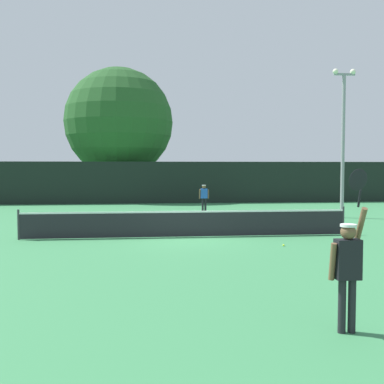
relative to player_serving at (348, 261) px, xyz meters
The scene contains 9 objects.
ground_plane 10.20m from the player_serving, 98.82° to the left, with size 120.00×120.00×0.00m, color #387F4C.
tennis_net 10.15m from the player_serving, 98.82° to the left, with size 12.00×0.08×1.07m.
perimeter_fence 25.98m from the player_serving, 93.43° to the left, with size 37.85×0.12×2.95m, color black.
player_serving is the anchor object (origin of this frame).
player_receiving 19.71m from the player_serving, 88.96° to the left, with size 0.57×0.23×1.53m.
tennis_ball 7.92m from the player_serving, 79.86° to the left, with size 0.07×0.07×0.07m, color #CCE033.
light_pole 17.39m from the player_serving, 66.34° to the left, with size 1.18×0.28×7.46m.
large_tree 30.73m from the player_serving, 99.49° to the left, with size 8.39×8.39×10.26m.
parked_car_near 34.45m from the player_serving, 81.23° to the left, with size 2.25×4.35×1.69m.
Camera 1 is at (-1.57, -16.78, 2.56)m, focal length 43.37 mm.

